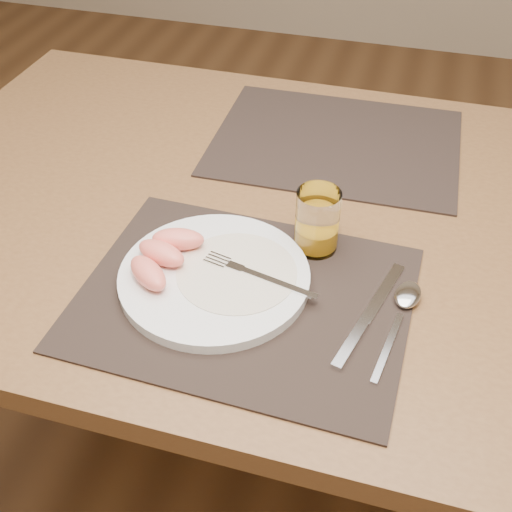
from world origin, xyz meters
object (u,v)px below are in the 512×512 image
object	(u,v)px
placemat_near	(245,298)
plate	(214,277)
fork	(250,272)
knife	(365,322)
table	(293,248)
spoon	(405,302)
placemat_far	(336,142)
juice_glass	(317,224)

from	to	relation	value
placemat_near	plate	xyz separation A→B (m)	(-0.05, 0.02, 0.01)
fork	knife	size ratio (longest dim) A/B	0.80
plate	knife	distance (m)	0.22
fork	table	bearing A→B (deg)	83.81
fork	spoon	bearing A→B (deg)	3.86
fork	knife	world-z (taller)	fork
table	fork	world-z (taller)	fork
table	spoon	bearing A→B (deg)	-41.93
table	fork	xyz separation A→B (m)	(-0.02, -0.19, 0.11)
plate	knife	xyz separation A→B (m)	(0.22, -0.02, -0.01)
knife	placemat_far	bearing A→B (deg)	105.38
plate	spoon	world-z (taller)	plate
placemat_near	knife	bearing A→B (deg)	-1.27
table	spoon	distance (m)	0.28
placemat_near	placemat_far	xyz separation A→B (m)	(0.05, 0.44, 0.00)
plate	juice_glass	distance (m)	0.17
placemat_near	spoon	distance (m)	0.22
table	knife	xyz separation A→B (m)	(0.15, -0.22, 0.09)
placemat_near	placemat_far	world-z (taller)	same
fork	juice_glass	world-z (taller)	juice_glass
knife	juice_glass	world-z (taller)	juice_glass
plate	placemat_near	bearing A→B (deg)	-19.81
table	spoon	size ratio (longest dim) A/B	7.29
placemat_far	knife	distance (m)	0.46
fork	spoon	world-z (taller)	fork
placemat_far	plate	distance (m)	0.43
plate	spoon	size ratio (longest dim) A/B	1.41
fork	knife	distance (m)	0.17
knife	spoon	distance (m)	0.07
juice_glass	table	bearing A→B (deg)	120.54
table	spoon	xyz separation A→B (m)	(0.19, -0.17, 0.09)
spoon	juice_glass	xyz separation A→B (m)	(-0.14, 0.09, 0.04)
juice_glass	spoon	bearing A→B (deg)	-31.38
placemat_far	plate	bearing A→B (deg)	-102.65
knife	spoon	size ratio (longest dim) A/B	1.13
placemat_near	plate	bearing A→B (deg)	160.19
spoon	juice_glass	world-z (taller)	juice_glass
placemat_near	fork	bearing A→B (deg)	91.49
plate	knife	bearing A→B (deg)	-5.69
plate	juice_glass	bearing A→B (deg)	43.35
placemat_far	spoon	xyz separation A→B (m)	(0.17, -0.39, 0.01)
placemat_near	juice_glass	bearing A→B (deg)	61.62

